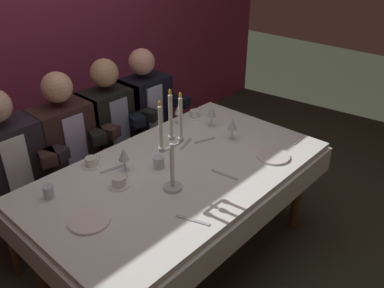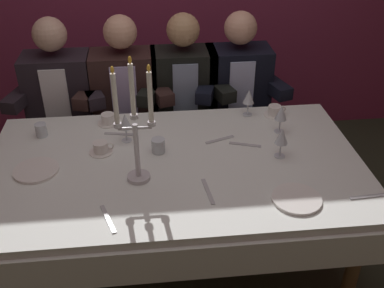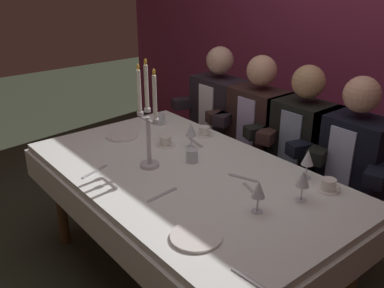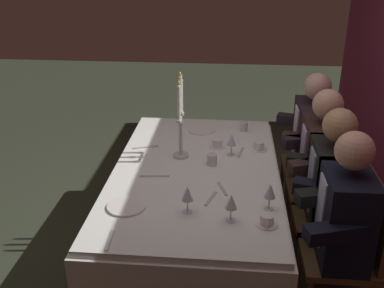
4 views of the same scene
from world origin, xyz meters
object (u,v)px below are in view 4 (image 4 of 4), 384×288
dinner_plate_1 (126,206)px  coffee_cup_0 (267,220)px  wine_glass_1 (231,202)px  wine_glass_2 (270,192)px  seated_diner_2 (333,184)px  wine_glass_0 (231,140)px  seated_diner_1 (322,158)px  water_tumbler_1 (244,127)px  dining_table (195,184)px  candelabra (180,123)px  seated_diner_3 (345,215)px  seated_diner_0 (313,135)px  dinner_plate_0 (202,130)px  wine_glass_3 (188,194)px  water_tumbler_0 (212,159)px  coffee_cup_2 (259,146)px  coffee_cup_1 (217,144)px

dinner_plate_1 → coffee_cup_0: 0.80m
dinner_plate_1 → wine_glass_1: 0.61m
wine_glass_2 → seated_diner_2: bearing=129.0°
wine_glass_0 → coffee_cup_0: 0.90m
seated_diner_1 → seated_diner_2: bearing=0.0°
water_tumbler_1 → seated_diner_2: seated_diner_2 is taller
dining_table → seated_diner_2: 0.90m
candelabra → seated_diner_3: bearing=56.3°
dining_table → wine_glass_1: (0.60, 0.24, 0.23)m
wine_glass_0 → seated_diner_0: (-0.45, 0.65, -0.12)m
dinner_plate_0 → wine_glass_0: (0.44, 0.24, 0.11)m
wine_glass_3 → dining_table: bearing=-179.9°
water_tumbler_0 → dining_table: bearing=-54.0°
water_tumbler_0 → seated_diner_0: bearing=128.3°
candelabra → seated_diner_3: 1.24m
water_tumbler_1 → coffee_cup_2: water_tumbler_1 is taller
coffee_cup_0 → seated_diner_0: (-1.32, 0.45, -0.03)m
wine_glass_0 → seated_diner_2: 0.76m
dinner_plate_1 → coffee_cup_2: size_ratio=1.70×
dinner_plate_1 → seated_diner_1: bearing=122.4°
coffee_cup_0 → seated_diner_2: bearing=138.4°
wine_glass_2 → wine_glass_1: bearing=-58.0°
water_tumbler_0 → seated_diner_3: (0.57, 0.78, -0.04)m
wine_glass_1 → water_tumbler_0: wine_glass_1 is taller
water_tumbler_0 → seated_diner_0: 0.99m
water_tumbler_0 → seated_diner_0: size_ratio=0.06×
seated_diner_0 → seated_diner_3: (1.18, 0.00, 0.00)m
water_tumbler_0 → dinner_plate_1: bearing=-37.7°
wine_glass_2 → seated_diner_3: seated_diner_3 is taller
seated_diner_0 → seated_diner_3: bearing=0.0°
wine_glass_2 → seated_diner_0: bearing=159.8°
dinner_plate_0 → wine_glass_1: (1.29, 0.25, 0.11)m
dining_table → seated_diner_3: bearing=61.1°
coffee_cup_1 → seated_diner_1: bearing=81.7°
wine_glass_2 → coffee_cup_2: wine_glass_2 is taller
water_tumbler_0 → candelabra: bearing=-114.8°
wine_glass_3 → seated_diner_2: size_ratio=0.13×
candelabra → wine_glass_2: size_ratio=3.78×
dinner_plate_1 → seated_diner_0: 1.74m
dinner_plate_1 → coffee_cup_0: coffee_cup_0 is taller
wine_glass_1 → seated_diner_3: 0.66m
dinner_plate_1 → water_tumbler_1: (-1.23, 0.69, 0.03)m
dinner_plate_1 → wine_glass_1: bearing=82.1°
wine_glass_1 → seated_diner_2: (-0.48, 0.64, -0.12)m
wine_glass_0 → seated_diner_3: size_ratio=0.13×
dining_table → seated_diner_2: size_ratio=1.56×
seated_diner_1 → coffee_cup_1: bearing=-98.3°
coffee_cup_0 → dinner_plate_1: bearing=-97.7°
coffee_cup_2 → seated_diner_1: 0.46m
dinner_plate_1 → coffee_cup_2: coffee_cup_2 is taller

